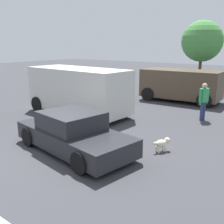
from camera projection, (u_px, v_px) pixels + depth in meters
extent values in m
plane|color=#38383D|center=(63.00, 150.00, 8.87)|extent=(80.00, 80.00, 0.00)
cube|color=#232328|center=(74.00, 138.00, 8.68)|extent=(4.47, 2.37, 0.56)
cube|color=#232328|center=(71.00, 120.00, 8.62)|extent=(2.01, 1.87, 0.57)
cube|color=slate|center=(88.00, 126.00, 8.02)|extent=(0.28, 1.50, 0.48)
cube|color=slate|center=(57.00, 115.00, 9.21)|extent=(0.28, 1.50, 0.48)
cylinder|color=black|center=(124.00, 147.00, 8.28)|extent=(0.67, 0.31, 0.64)
cylinder|color=black|center=(80.00, 163.00, 7.15)|extent=(0.67, 0.31, 0.64)
cylinder|color=black|center=(70.00, 127.00, 10.28)|extent=(0.67, 0.31, 0.64)
cylinder|color=black|center=(29.00, 137.00, 9.15)|extent=(0.67, 0.31, 0.64)
ellipsoid|color=beige|center=(161.00, 143.00, 8.65)|extent=(0.38, 0.45, 0.24)
sphere|color=beige|center=(167.00, 140.00, 8.74)|extent=(0.19, 0.19, 0.19)
sphere|color=beige|center=(169.00, 140.00, 8.77)|extent=(0.09, 0.09, 0.09)
cylinder|color=beige|center=(162.00, 148.00, 8.81)|extent=(0.06, 0.06, 0.18)
cylinder|color=beige|center=(165.00, 149.00, 8.69)|extent=(0.06, 0.06, 0.18)
cylinder|color=beige|center=(156.00, 149.00, 8.70)|extent=(0.06, 0.06, 0.18)
cylinder|color=beige|center=(159.00, 150.00, 8.58)|extent=(0.06, 0.06, 0.18)
sphere|color=beige|center=(155.00, 144.00, 8.54)|extent=(0.11, 0.11, 0.11)
cube|color=silver|center=(78.00, 89.00, 13.09)|extent=(5.37, 2.26, 2.03)
cube|color=slate|center=(45.00, 76.00, 14.61)|extent=(0.13, 1.72, 0.81)
cylinder|color=black|center=(38.00, 104.00, 13.87)|extent=(0.77, 0.28, 0.76)
cylinder|color=black|center=(67.00, 98.00, 15.29)|extent=(0.77, 0.28, 0.76)
cylinder|color=black|center=(95.00, 118.00, 11.30)|extent=(0.77, 0.28, 0.76)
cylinder|color=black|center=(124.00, 109.00, 12.73)|extent=(0.77, 0.28, 0.76)
cube|color=#4C3D2D|center=(181.00, 84.00, 16.13)|extent=(4.71, 2.25, 1.64)
cube|color=slate|center=(221.00, 81.00, 14.83)|extent=(0.16, 1.65, 0.66)
cylinder|color=black|center=(213.00, 95.00, 16.12)|extent=(0.82, 0.30, 0.80)
cylinder|color=black|center=(204.00, 100.00, 14.64)|extent=(0.82, 0.30, 0.80)
cylinder|color=black|center=(160.00, 90.00, 17.95)|extent=(0.82, 0.30, 0.80)
cylinder|color=black|center=(148.00, 94.00, 16.47)|extent=(0.82, 0.30, 0.80)
cylinder|color=navy|center=(204.00, 111.00, 12.25)|extent=(0.13, 0.13, 0.86)
cylinder|color=navy|center=(201.00, 111.00, 12.15)|extent=(0.13, 0.13, 0.86)
cube|color=#339959|center=(204.00, 95.00, 12.02)|extent=(0.34, 0.45, 0.61)
cylinder|color=#339959|center=(207.00, 96.00, 12.17)|extent=(0.09, 0.09, 0.71)
cylinder|color=#339959|center=(201.00, 97.00, 11.89)|extent=(0.09, 0.09, 0.71)
sphere|color=tan|center=(205.00, 86.00, 11.91)|extent=(0.23, 0.23, 0.23)
cylinder|color=brown|center=(200.00, 67.00, 27.42)|extent=(0.30, 0.30, 2.12)
sphere|color=#478C42|center=(202.00, 41.00, 26.79)|extent=(4.04, 4.04, 4.04)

